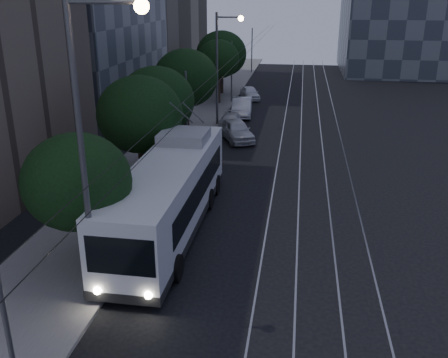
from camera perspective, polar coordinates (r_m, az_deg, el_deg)
ground at (r=21.87m, az=3.80°, el=-7.76°), size 120.00×120.00×0.00m
sidewalk at (r=41.52m, az=-4.09°, el=6.11°), size 5.00×90.00×0.15m
tram_rails at (r=40.57m, az=9.90°, el=5.41°), size 4.52×90.00×0.02m
overhead_wires at (r=40.34m, az=-0.65°, el=10.67°), size 2.23×90.00×6.00m
trolleybus at (r=22.76m, az=-6.17°, el=-1.64°), size 2.92×13.21×5.63m
pickup_silver at (r=29.42m, az=-3.12°, el=1.48°), size 3.66×5.97×1.55m
car_white_a at (r=37.30m, az=1.40°, el=5.61°), size 3.57×4.90×1.55m
car_white_b at (r=40.29m, az=0.73°, el=6.50°), size 1.93×4.30×1.22m
car_white_c at (r=45.04m, az=2.06°, el=8.21°), size 2.02×4.90×1.58m
car_white_d at (r=52.40m, az=2.97°, el=9.79°), size 2.69×4.16×1.32m
tree_0 at (r=19.24m, az=-16.43°, el=-0.34°), size 4.05×4.05×5.61m
tree_1 at (r=27.01m, az=-9.59°, el=7.27°), size 4.56×4.56×6.36m
tree_2 at (r=29.78m, az=-7.75°, el=8.80°), size 4.48×4.48×6.44m
tree_3 at (r=37.88m, az=-4.41°, el=11.41°), size 4.78×4.78×6.58m
tree_4 at (r=49.36m, az=-0.68°, el=13.53°), size 4.12×4.12×6.26m
tree_5 at (r=54.54m, az=-0.30°, el=14.10°), size 5.35×5.35×6.72m
streetlamp_near at (r=15.96m, az=-14.80°, el=5.19°), size 2.53×0.44×10.51m
streetlamp_far at (r=40.69m, az=-0.25°, el=13.59°), size 2.20×0.44×8.97m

